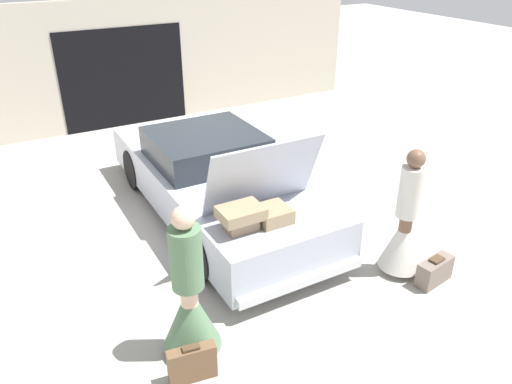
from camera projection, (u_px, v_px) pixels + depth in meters
The scene contains 7 objects.
ground_plane at pixel (216, 212), 8.03m from camera, with size 40.00×40.00×0.00m, color #ADA89E.
garage_wall_back at pixel (122, 65), 11.15m from camera, with size 12.00×0.14×2.80m.
car at pixel (214, 180), 7.76m from camera, with size 1.88×4.95×1.78m.
person_left at pixel (190, 304), 5.09m from camera, with size 0.62×0.62×1.76m.
person_right at pixel (405, 230), 6.37m from camera, with size 0.57×0.57×1.73m.
suitcase_beside_left_person at pixel (192, 364), 4.94m from camera, with size 0.50×0.20×0.43m.
suitcase_beside_right_person at pixel (435, 271), 6.35m from camera, with size 0.56×0.29×0.37m.
Camera 1 is at (-2.83, -6.41, 3.99)m, focal length 35.00 mm.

